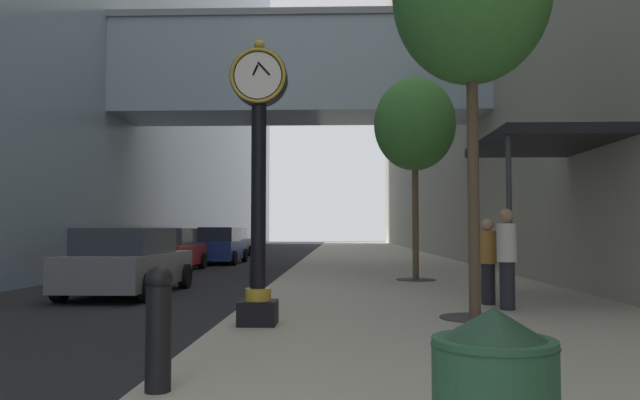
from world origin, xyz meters
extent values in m
plane|color=black|center=(0.00, 27.00, 0.00)|extent=(110.00, 110.00, 0.00)
cube|color=#ADA593|center=(3.58, 30.00, 0.07)|extent=(7.17, 80.00, 0.14)
cube|color=#93A8B7|center=(0.31, 21.47, 7.46)|extent=(14.31, 3.20, 3.40)
cube|color=gray|center=(0.31, 21.47, 9.28)|extent=(14.31, 3.40, 0.24)
cube|color=black|center=(0.60, 7.67, 0.32)|extent=(0.55, 0.55, 0.35)
cylinder|color=gold|center=(0.60, 7.67, 0.58)|extent=(0.39, 0.38, 0.18)
cylinder|color=black|center=(0.60, 7.67, 2.02)|extent=(0.22, 0.22, 2.69)
cylinder|color=black|center=(0.60, 7.67, 3.78)|extent=(0.84, 0.28, 0.84)
torus|color=gold|center=(0.60, 7.51, 3.78)|extent=(0.82, 0.05, 0.82)
cylinder|color=white|center=(0.60, 7.52, 3.78)|extent=(0.69, 0.01, 0.69)
cylinder|color=white|center=(0.60, 7.82, 3.78)|extent=(0.69, 0.01, 0.69)
sphere|color=gold|center=(0.60, 7.67, 4.28)|extent=(0.16, 0.16, 0.16)
cube|color=black|center=(0.57, 7.51, 3.86)|extent=(0.10, 0.01, 0.17)
cube|color=black|center=(0.69, 7.51, 3.88)|extent=(0.20, 0.01, 0.21)
cylinder|color=black|center=(0.24, 3.99, 0.59)|extent=(0.22, 0.22, 0.90)
sphere|color=black|center=(0.24, 3.99, 1.10)|extent=(0.23, 0.23, 0.23)
cylinder|color=black|center=(0.24, 9.99, 0.59)|extent=(0.22, 0.22, 0.90)
sphere|color=black|center=(0.24, 9.99, 1.10)|extent=(0.23, 0.23, 0.23)
cylinder|color=#333335|center=(3.91, 8.42, 0.15)|extent=(1.10, 1.10, 0.02)
cylinder|color=brown|center=(3.91, 8.42, 2.25)|extent=(0.18, 0.18, 4.22)
cylinder|color=#333335|center=(3.91, 15.81, 0.15)|extent=(1.10, 1.10, 0.02)
cylinder|color=brown|center=(3.91, 15.81, 1.90)|extent=(0.18, 0.18, 3.52)
ellipsoid|color=#428438|center=(3.91, 15.81, 4.51)|extent=(2.29, 2.29, 2.63)
cone|color=#183523|center=(2.45, 1.39, 1.11)|extent=(0.53, 0.53, 0.16)
cylinder|color=#23232D|center=(4.71, 9.49, 0.55)|extent=(0.37, 0.37, 0.83)
cylinder|color=silver|center=(4.71, 9.49, 1.30)|extent=(0.48, 0.48, 0.67)
sphere|color=#9E7556|center=(4.71, 9.49, 1.77)|extent=(0.25, 0.25, 0.25)
cylinder|color=#23232D|center=(4.56, 10.24, 0.52)|extent=(0.30, 0.30, 0.76)
cylinder|color=#B77A33|center=(4.56, 10.24, 1.20)|extent=(0.39, 0.39, 0.61)
sphere|color=tan|center=(4.56, 10.24, 1.62)|extent=(0.23, 0.23, 0.23)
cube|color=black|center=(5.97, 11.40, 3.34)|extent=(2.40, 3.60, 0.20)
cylinder|color=#333338|center=(4.85, 9.80, 1.74)|extent=(0.10, 0.10, 3.20)
cylinder|color=#333338|center=(4.85, 13.00, 1.74)|extent=(0.10, 0.10, 3.20)
cube|color=navy|center=(-3.66, 26.46, 0.62)|extent=(1.77, 4.13, 0.80)
cube|color=#282D38|center=(-3.66, 26.25, 1.33)|extent=(1.54, 2.32, 0.66)
cylinder|color=black|center=(-4.50, 27.86, 0.32)|extent=(0.23, 0.64, 0.64)
cylinder|color=black|center=(-2.78, 27.84, 0.32)|extent=(0.23, 0.64, 0.64)
cylinder|color=black|center=(-4.53, 25.07, 0.32)|extent=(0.23, 0.64, 0.64)
cylinder|color=black|center=(-2.82, 25.05, 0.32)|extent=(0.23, 0.64, 0.64)
cube|color=slate|center=(-3.20, 13.04, 0.59)|extent=(1.89, 4.55, 0.75)
cube|color=#282D38|center=(-3.20, 12.82, 1.26)|extent=(1.65, 2.55, 0.61)
cylinder|color=black|center=(-4.12, 14.59, 0.32)|extent=(0.22, 0.64, 0.64)
cylinder|color=black|center=(-2.26, 14.59, 0.32)|extent=(0.22, 0.64, 0.64)
cylinder|color=black|center=(-4.14, 11.50, 0.32)|extent=(0.22, 0.64, 0.64)
cylinder|color=black|center=(-2.27, 11.49, 0.32)|extent=(0.22, 0.64, 0.64)
cube|color=black|center=(-4.42, 32.87, 0.62)|extent=(1.84, 4.58, 0.80)
cube|color=#282D38|center=(-4.42, 32.64, 1.33)|extent=(1.62, 2.57, 0.66)
cylinder|color=black|center=(-5.33, 34.43, 0.32)|extent=(0.22, 0.64, 0.64)
cylinder|color=black|center=(-3.50, 34.43, 0.32)|extent=(0.22, 0.64, 0.64)
cylinder|color=black|center=(-5.34, 31.32, 0.32)|extent=(0.22, 0.64, 0.64)
cylinder|color=black|center=(-3.51, 31.31, 0.32)|extent=(0.22, 0.64, 0.64)
cube|color=#AD191E|center=(-4.52, 21.35, 0.60)|extent=(1.74, 4.18, 0.77)
cube|color=#282D38|center=(-4.52, 21.14, 1.28)|extent=(1.52, 2.34, 0.63)
cylinder|color=black|center=(-5.38, 22.77, 0.32)|extent=(0.22, 0.64, 0.64)
cylinder|color=black|center=(-3.66, 22.77, 0.32)|extent=(0.22, 0.64, 0.64)
cylinder|color=black|center=(-5.39, 19.93, 0.32)|extent=(0.22, 0.64, 0.64)
cylinder|color=black|center=(-3.67, 19.93, 0.32)|extent=(0.22, 0.64, 0.64)
camera|label=1|loc=(1.80, -1.21, 1.51)|focal=34.04mm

